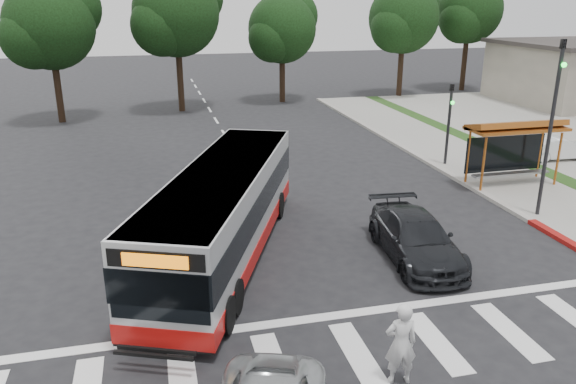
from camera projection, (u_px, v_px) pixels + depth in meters
name	position (u px, v px, depth m)	size (l,w,h in m)	color
ground	(301.00, 261.00, 17.59)	(140.00, 140.00, 0.00)	black
sidewalk_east	(476.00, 166.00, 27.39)	(4.00, 40.00, 0.12)	gray
curb_east	(439.00, 168.00, 26.93)	(0.30, 40.00, 0.15)	#9E9991
crosswalk_ladder	(358.00, 354.00, 13.00)	(18.00, 2.60, 0.01)	silver
bus_shelter	(515.00, 133.00, 23.94)	(4.20, 1.60, 2.86)	#A2531B
traffic_signal_ne_tall	(553.00, 115.00, 19.86)	(0.18, 0.37, 6.50)	black
traffic_signal_ne_short	(449.00, 116.00, 26.73)	(0.18, 0.37, 4.00)	black
tree_ne_a	(404.00, 17.00, 44.87)	(6.16, 5.74, 9.30)	black
tree_ne_b	(470.00, 9.00, 48.12)	(6.16, 5.74, 10.02)	black
tree_north_a	(177.00, 11.00, 38.80)	(6.60, 6.15, 10.17)	black
tree_north_b	(283.00, 28.00, 42.85)	(5.72, 5.33, 8.43)	black
tree_north_c	(51.00, 23.00, 35.36)	(6.16, 5.74, 9.30)	black
transit_bus	(224.00, 214.00, 17.49)	(2.41, 11.10, 2.87)	#B6B8BB
pedestrian	(401.00, 344.00, 11.77)	(0.69, 0.45, 1.89)	silver
dark_sedan	(416.00, 238.00, 17.56)	(1.97, 4.85, 1.41)	black
parked_car_1	(558.00, 148.00, 28.18)	(1.20, 3.44, 1.13)	white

